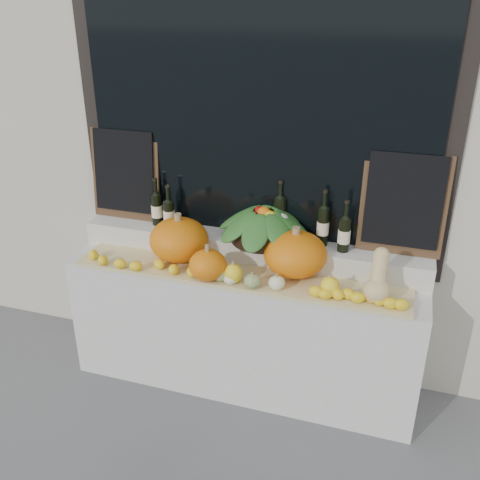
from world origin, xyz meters
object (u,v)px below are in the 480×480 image
Objects in this scene: pumpkin_left at (179,240)px; butternut_squash at (378,280)px; pumpkin_right at (295,254)px; wine_bottle_tall at (280,217)px; produce_bowl at (264,224)px.

butternut_squash is at bearing -5.29° from pumpkin_left.
pumpkin_right is (0.75, 0.03, -0.00)m from pumpkin_left.
butternut_squash reaches higher than pumpkin_right.
butternut_squash is 0.77× the size of wine_bottle_tall.
produce_bowl is (-0.24, 0.14, 0.11)m from pumpkin_right.
produce_bowl is at bearing 18.68° from pumpkin_left.
wine_bottle_tall is at bearing 150.23° from butternut_squash.
butternut_squash is at bearing -21.27° from produce_bowl.
pumpkin_left is 0.98× the size of pumpkin_right.
pumpkin_right is 0.31m from wine_bottle_tall.
pumpkin_right is at bearing 2.41° from pumpkin_left.
wine_bottle_tall is (-0.67, 0.38, 0.15)m from butternut_squash.
pumpkin_left is at bearing -161.32° from produce_bowl.
pumpkin_left is at bearing -156.11° from wine_bottle_tall.
pumpkin_right is 0.53m from butternut_squash.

